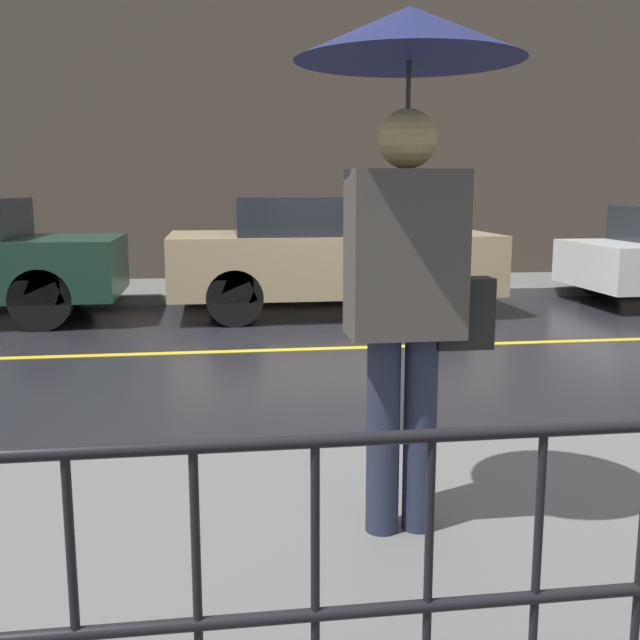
# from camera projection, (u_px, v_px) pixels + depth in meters

# --- Properties ---
(ground_plane) EXTENTS (80.00, 80.00, 0.00)m
(ground_plane) POSITION_uv_depth(u_px,v_px,m) (343.00, 348.00, 7.64)
(ground_plane) COLOR black
(sidewalk_near) EXTENTS (28.00, 2.66, 0.14)m
(sidewalk_near) POSITION_uv_depth(u_px,v_px,m) (523.00, 552.00, 3.22)
(sidewalk_near) COLOR #60605E
(sidewalk_near) RESTS_ON ground_plane
(sidewalk_far) EXTENTS (28.00, 2.02, 0.14)m
(sidewalk_far) POSITION_uv_depth(u_px,v_px,m) (297.00, 288.00, 11.73)
(sidewalk_far) COLOR #60605E
(sidewalk_far) RESTS_ON ground_plane
(lane_marking) EXTENTS (25.20, 0.12, 0.01)m
(lane_marking) POSITION_uv_depth(u_px,v_px,m) (343.00, 348.00, 7.64)
(lane_marking) COLOR gold
(lane_marking) RESTS_ON ground_plane
(building_storefront) EXTENTS (28.00, 0.30, 5.40)m
(building_storefront) POSITION_uv_depth(u_px,v_px,m) (289.00, 122.00, 12.40)
(building_storefront) COLOR #4C4238
(building_storefront) RESTS_ON ground_plane
(pedestrian) EXTENTS (0.92, 0.92, 2.18)m
(pedestrian) POSITION_uv_depth(u_px,v_px,m) (409.00, 156.00, 3.01)
(pedestrian) COLOR #23283D
(pedestrian) RESTS_ON sidewalk_near
(car_tan) EXTENTS (4.15, 1.86, 1.51)m
(car_tan) POSITION_uv_depth(u_px,v_px,m) (329.00, 253.00, 9.72)
(car_tan) COLOR tan
(car_tan) RESTS_ON ground_plane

